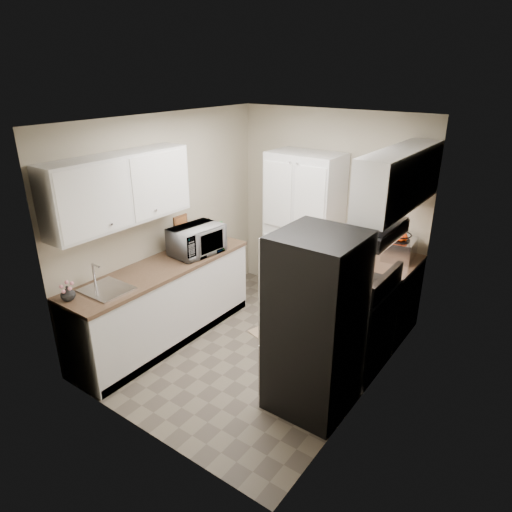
% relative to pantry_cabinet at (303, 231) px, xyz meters
% --- Properties ---
extents(ground, '(3.20, 3.20, 0.00)m').
position_rel_pantry_cabinet_xyz_m(ground, '(0.20, -1.32, -1.00)').
color(ground, '#665B4C').
rests_on(ground, ground).
extents(room_shell, '(2.64, 3.24, 2.52)m').
position_rel_pantry_cabinet_xyz_m(room_shell, '(0.18, -1.32, 0.63)').
color(room_shell, '#B7AA93').
rests_on(room_shell, ground).
extents(pantry_cabinet, '(0.90, 0.55, 2.00)m').
position_rel_pantry_cabinet_xyz_m(pantry_cabinet, '(0.00, 0.00, 0.00)').
color(pantry_cabinet, silver).
rests_on(pantry_cabinet, ground).
extents(base_cabinet_left, '(0.60, 2.30, 0.88)m').
position_rel_pantry_cabinet_xyz_m(base_cabinet_left, '(-0.79, -1.75, -0.56)').
color(base_cabinet_left, silver).
rests_on(base_cabinet_left, ground).
extents(countertop_left, '(0.63, 2.33, 0.04)m').
position_rel_pantry_cabinet_xyz_m(countertop_left, '(-0.79, -1.75, -0.10)').
color(countertop_left, brown).
rests_on(countertop_left, base_cabinet_left).
extents(base_cabinet_right, '(0.60, 0.80, 0.88)m').
position_rel_pantry_cabinet_xyz_m(base_cabinet_right, '(1.19, -0.12, -0.56)').
color(base_cabinet_right, silver).
rests_on(base_cabinet_right, ground).
extents(countertop_right, '(0.63, 0.83, 0.04)m').
position_rel_pantry_cabinet_xyz_m(countertop_right, '(1.19, -0.12, -0.10)').
color(countertop_right, brown).
rests_on(countertop_right, base_cabinet_right).
extents(electric_range, '(0.71, 0.78, 1.13)m').
position_rel_pantry_cabinet_xyz_m(electric_range, '(1.17, -0.93, -0.52)').
color(electric_range, '#B7B7BC').
rests_on(electric_range, ground).
extents(refrigerator, '(0.70, 0.72, 1.70)m').
position_rel_pantry_cabinet_xyz_m(refrigerator, '(1.14, -1.73, -0.15)').
color(refrigerator, '#B7B7BC').
rests_on(refrigerator, ground).
extents(microwave, '(0.47, 0.64, 0.33)m').
position_rel_pantry_cabinet_xyz_m(microwave, '(-0.72, -1.23, 0.09)').
color(microwave, '#AFAEB4').
rests_on(microwave, countertop_left).
extents(wine_bottle, '(0.07, 0.07, 0.28)m').
position_rel_pantry_cabinet_xyz_m(wine_bottle, '(-0.86, -0.85, 0.06)').
color(wine_bottle, black).
rests_on(wine_bottle, countertop_left).
extents(flower_vase, '(0.18, 0.18, 0.14)m').
position_rel_pantry_cabinet_xyz_m(flower_vase, '(-0.91, -2.80, -0.01)').
color(flower_vase, silver).
rests_on(flower_vase, countertop_left).
extents(cutting_board, '(0.04, 0.21, 0.26)m').
position_rel_pantry_cabinet_xyz_m(cutting_board, '(-0.74, -0.82, 0.05)').
color(cutting_board, '#3A8643').
rests_on(cutting_board, countertop_left).
extents(toaster_oven, '(0.35, 0.43, 0.23)m').
position_rel_pantry_cabinet_xyz_m(toaster_oven, '(1.26, 0.01, 0.04)').
color(toaster_oven, silver).
rests_on(toaster_oven, countertop_right).
extents(fruit_basket, '(0.29, 0.29, 0.11)m').
position_rel_pantry_cabinet_xyz_m(fruit_basket, '(1.25, -0.02, 0.21)').
color(fruit_basket, '#FF3F09').
rests_on(fruit_basket, toaster_oven).
extents(kitchen_mat, '(0.64, 0.83, 0.01)m').
position_rel_pantry_cabinet_xyz_m(kitchen_mat, '(0.22, -0.80, -0.99)').
color(kitchen_mat, tan).
rests_on(kitchen_mat, ground).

